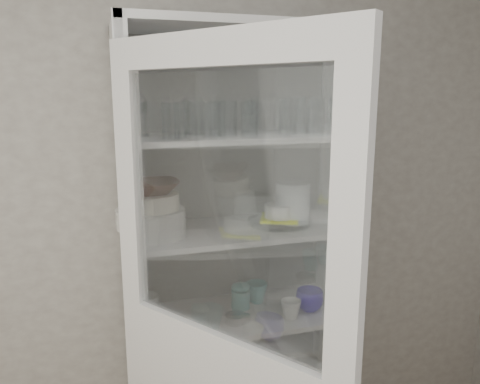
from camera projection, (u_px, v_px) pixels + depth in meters
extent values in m
cube|color=gray|center=(185.00, 209.00, 2.18)|extent=(3.60, 0.02, 2.60)
cube|color=silver|center=(128.00, 285.00, 1.94)|extent=(0.03, 0.45, 2.10)
cube|color=silver|center=(338.00, 261.00, 2.22)|extent=(0.03, 0.45, 2.10)
cube|color=slate|center=(227.00, 256.00, 2.28)|extent=(1.00, 0.03, 2.10)
cube|color=silver|center=(240.00, 28.00, 1.87)|extent=(1.00, 0.45, 0.03)
cube|color=silver|center=(241.00, 315.00, 2.11)|extent=(0.94, 0.42, 0.02)
cube|color=silver|center=(241.00, 230.00, 2.02)|extent=(0.94, 0.42, 0.02)
cube|color=silver|center=(241.00, 137.00, 1.94)|extent=(0.94, 0.42, 0.02)
cube|color=silver|center=(218.00, 47.00, 1.27)|extent=(0.55, 0.76, 0.10)
cube|color=silver|center=(130.00, 191.00, 1.61)|extent=(0.08, 0.10, 0.80)
cube|color=silver|center=(348.00, 233.00, 1.12)|extent=(0.08, 0.10, 0.80)
cube|color=silver|center=(220.00, 208.00, 1.36)|extent=(0.42, 0.60, 0.78)
cylinder|color=silver|center=(178.00, 121.00, 1.75)|extent=(0.08, 0.08, 0.13)
cylinder|color=silver|center=(171.00, 121.00, 1.70)|extent=(0.09, 0.09, 0.14)
cylinder|color=silver|center=(228.00, 119.00, 1.82)|extent=(0.07, 0.07, 0.14)
cylinder|color=silver|center=(250.00, 119.00, 1.80)|extent=(0.07, 0.07, 0.14)
cylinder|color=silver|center=(288.00, 118.00, 1.86)|extent=(0.09, 0.09, 0.15)
cylinder|color=silver|center=(336.00, 116.00, 1.95)|extent=(0.10, 0.10, 0.15)
cylinder|color=silver|center=(315.00, 117.00, 1.87)|extent=(0.09, 0.09, 0.15)
cylinder|color=silver|center=(139.00, 120.00, 1.83)|extent=(0.07, 0.07, 0.13)
cylinder|color=silver|center=(195.00, 118.00, 1.90)|extent=(0.09, 0.09, 0.14)
cylinder|color=silver|center=(193.00, 117.00, 1.86)|extent=(0.10, 0.10, 0.15)
cylinder|color=silver|center=(218.00, 118.00, 1.90)|extent=(0.08, 0.08, 0.14)
cylinder|color=silver|center=(298.00, 115.00, 2.00)|extent=(0.10, 0.10, 0.15)
cylinder|color=silver|center=(154.00, 223.00, 1.88)|extent=(0.26, 0.26, 0.11)
cylinder|color=silver|center=(142.00, 219.00, 2.00)|extent=(0.22, 0.22, 0.08)
cylinder|color=white|center=(153.00, 201.00, 1.87)|extent=(0.23, 0.23, 0.06)
imported|color=#412218|center=(153.00, 187.00, 1.85)|extent=(0.23, 0.23, 0.05)
cylinder|color=silver|center=(279.00, 221.00, 2.08)|extent=(0.37, 0.37, 0.02)
cube|color=#FFFC15|center=(280.00, 218.00, 2.08)|extent=(0.21, 0.21, 0.01)
cylinder|color=silver|center=(280.00, 211.00, 2.07)|extent=(0.14, 0.14, 0.06)
cylinder|color=#B5BCBD|center=(293.00, 202.00, 2.09)|extent=(0.15, 0.15, 0.18)
imported|color=#1D19A1|center=(310.00, 300.00, 2.12)|extent=(0.15, 0.15, 0.10)
imported|color=#287372|center=(257.00, 292.00, 2.21)|extent=(0.13, 0.13, 0.10)
imported|color=silver|center=(291.00, 309.00, 2.05)|extent=(0.12, 0.12, 0.08)
cylinder|color=#287372|center=(241.00, 299.00, 2.14)|extent=(0.09, 0.09, 0.09)
ellipsoid|color=#287372|center=(241.00, 289.00, 2.13)|extent=(0.09, 0.09, 0.02)
cylinder|color=silver|center=(235.00, 318.00, 2.01)|extent=(0.09, 0.09, 0.04)
cylinder|color=silver|center=(148.00, 309.00, 2.01)|extent=(0.12, 0.12, 0.12)
cube|color=slate|center=(247.00, 383.00, 2.20)|extent=(0.26, 0.22, 0.07)
cylinder|color=silver|center=(212.00, 120.00, 1.80)|extent=(0.07, 0.07, 0.13)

